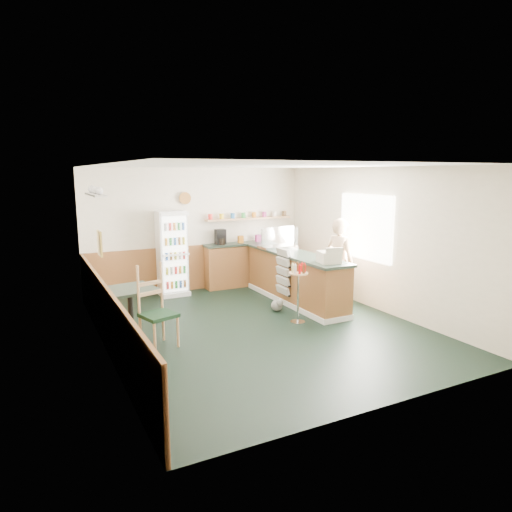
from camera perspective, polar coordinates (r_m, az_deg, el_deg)
ground at (r=7.84m, az=0.52°, el=-8.91°), size 6.00×6.00×0.00m
room_envelope at (r=8.04m, az=-3.31°, el=2.73°), size 5.04×6.02×2.72m
service_counter at (r=9.26m, az=4.87°, el=-2.97°), size 0.68×3.01×1.01m
back_counter at (r=10.64m, az=-0.77°, el=-0.70°), size 2.24×0.42×1.69m
drinks_fridge at (r=9.85m, az=-10.42°, el=0.32°), size 0.60×0.52×1.80m
display_case at (r=9.71m, az=2.74°, el=2.31°), size 0.78×0.41×0.44m
cash_register at (r=8.21m, az=9.09°, el=-0.14°), size 0.42×0.44×0.20m
shopkeeper at (r=9.14m, az=10.40°, el=-0.71°), size 0.55×0.66×1.72m
condiment_stand at (r=7.93m, az=5.32°, el=-3.46°), size 0.34×0.34×1.05m
newspaper_rack at (r=8.91m, az=3.40°, el=-1.98°), size 0.09×0.46×0.92m
cafe_table at (r=7.45m, az=-15.43°, el=-5.70°), size 0.86×0.86×0.82m
cafe_chair at (r=7.06m, az=-12.34°, el=-5.82°), size 0.58×0.58×1.25m
dog_doorstop at (r=8.69m, az=2.68°, el=-6.13°), size 0.22×0.28×0.26m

